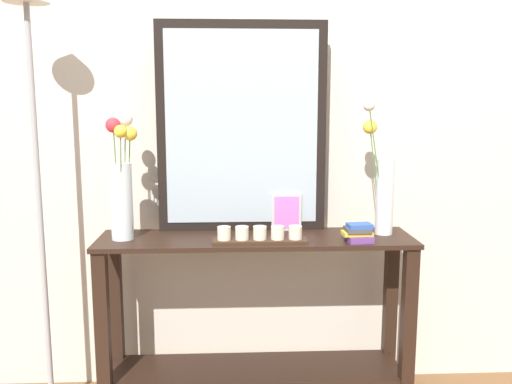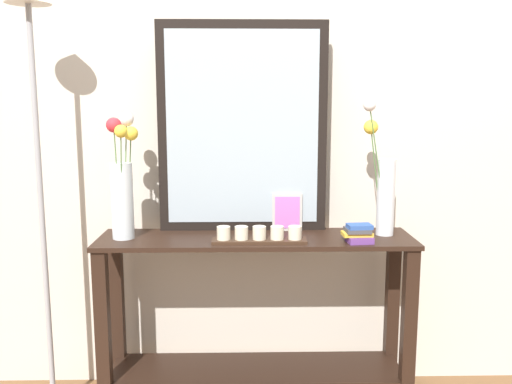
{
  "view_description": "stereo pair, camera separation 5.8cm",
  "coord_description": "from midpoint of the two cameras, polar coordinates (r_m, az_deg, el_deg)",
  "views": [
    {
      "loc": [
        -0.11,
        -2.28,
        1.35
      ],
      "look_at": [
        0.0,
        0.0,
        0.98
      ],
      "focal_mm": 38.26,
      "sensor_mm": 36.0,
      "label": 1
    },
    {
      "loc": [
        -0.05,
        -2.29,
        1.35
      ],
      "look_at": [
        0.0,
        0.0,
        0.98
      ],
      "focal_mm": 38.26,
      "sensor_mm": 36.0,
      "label": 2
    }
  ],
  "objects": [
    {
      "name": "floor_lamp",
      "position": [
        2.4,
        -21.34,
        5.96
      ],
      "size": [
        0.24,
        0.24,
        1.84
      ],
      "color": "#9E9EA3",
      "rests_on": "ground"
    },
    {
      "name": "picture_frame_small",
      "position": [
        2.46,
        3.95,
        -2.13
      ],
      "size": [
        0.13,
        0.01,
        0.17
      ],
      "color": "#B7B2AD",
      "rests_on": "console_table"
    },
    {
      "name": "console_table",
      "position": [
        2.45,
        0.69,
        -11.98
      ],
      "size": [
        1.36,
        0.34,
        0.79
      ],
      "color": "black",
      "rests_on": "ground"
    },
    {
      "name": "candle_tray",
      "position": [
        2.27,
        1.08,
        -4.57
      ],
      "size": [
        0.39,
        0.09,
        0.07
      ],
      "color": "#382316",
      "rests_on": "console_table"
    },
    {
      "name": "mirror_leaning",
      "position": [
        2.43,
        -0.74,
        6.72
      ],
      "size": [
        0.75,
        0.03,
        0.92
      ],
      "color": "black",
      "rests_on": "console_table"
    },
    {
      "name": "wall_back",
      "position": [
        2.58,
        0.51,
        9.14
      ],
      "size": [
        6.4,
        0.08,
        2.7
      ],
      "primitive_type": "cube",
      "color": "beige",
      "rests_on": "ground"
    },
    {
      "name": "vase_right",
      "position": [
        2.42,
        13.84,
        0.66
      ],
      "size": [
        0.16,
        0.11,
        0.59
      ],
      "color": "silver",
      "rests_on": "console_table"
    },
    {
      "name": "book_stack",
      "position": [
        2.31,
        11.36,
        -4.27
      ],
      "size": [
        0.13,
        0.11,
        0.08
      ],
      "color": "#663884",
      "rests_on": "console_table"
    },
    {
      "name": "tall_vase_left",
      "position": [
        2.35,
        -13.11,
        0.81
      ],
      "size": [
        0.11,
        0.18,
        0.53
      ],
      "color": "silver",
      "rests_on": "console_table"
    }
  ]
}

